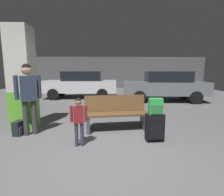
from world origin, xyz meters
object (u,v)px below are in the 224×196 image
object	(u,v)px
bench	(116,113)
backpack_dark_floor	(19,128)
parked_car_far	(81,84)
adult	(28,92)
suitcase	(155,127)
backpack_bright	(156,106)
structural_pillar	(22,79)
parked_car_near	(165,85)
child	(79,117)

from	to	relation	value
bench	backpack_dark_floor	size ratio (longest dim) A/B	4.86
backpack_dark_floor	parked_car_far	distance (m)	5.99
bench	adult	bearing A→B (deg)	-172.20
suitcase	adult	bearing A→B (deg)	170.31
backpack_bright	adult	world-z (taller)	adult
adult	suitcase	bearing A→B (deg)	-9.69
suitcase	adult	distance (m)	2.99
structural_pillar	backpack_dark_floor	distance (m)	1.26
suitcase	adult	world-z (taller)	adult
bench	suitcase	bearing A→B (deg)	-44.14
adult	parked_car_near	xyz separation A→B (m)	(4.77, 4.67, -0.23)
child	parked_car_far	distance (m)	6.66
backpack_bright	backpack_dark_floor	distance (m)	3.22
suitcase	parked_car_near	size ratio (longest dim) A/B	0.14
structural_pillar	adult	size ratio (longest dim) A/B	1.57
structural_pillar	suitcase	size ratio (longest dim) A/B	4.35
backpack_dark_floor	parked_car_far	bearing A→B (deg)	84.42
child	backpack_bright	bearing A→B (deg)	7.12
structural_pillar	parked_car_far	distance (m)	5.46
child	backpack_dark_floor	bearing A→B (deg)	156.82
structural_pillar	parked_car_far	size ratio (longest dim) A/B	0.64
structural_pillar	adult	world-z (taller)	structural_pillar
child	suitcase	bearing A→B (deg)	7.13
bench	adult	world-z (taller)	adult
child	parked_car_far	size ratio (longest dim) A/B	0.24
bench	adult	xyz separation A→B (m)	(-2.06, -0.28, 0.59)
backpack_dark_floor	parked_car_near	xyz separation A→B (m)	(5.04, 4.69, 0.64)
bench	backpack_dark_floor	world-z (taller)	bench
adult	parked_car_far	world-z (taller)	adult
structural_pillar	child	size ratio (longest dim) A/B	2.64
backpack_bright	bench	bearing A→B (deg)	135.84
structural_pillar	parked_car_near	world-z (taller)	structural_pillar
suitcase	parked_car_far	size ratio (longest dim) A/B	0.15
parked_car_far	parked_car_near	bearing A→B (deg)	-15.43
backpack_bright	parked_car_near	size ratio (longest dim) A/B	0.08
child	parked_car_near	xyz separation A→B (m)	(3.50, 5.35, 0.19)
structural_pillar	backpack_bright	bearing A→B (deg)	-17.06
backpack_dark_floor	backpack_bright	bearing A→B (deg)	-8.36
parked_car_near	bench	bearing A→B (deg)	-121.68
parked_car_near	suitcase	bearing A→B (deg)	-110.35
structural_pillar	suitcase	bearing A→B (deg)	-17.06
structural_pillar	backpack_dark_floor	size ratio (longest dim) A/B	7.73
bench	parked_car_far	bearing A→B (deg)	107.38
parked_car_near	structural_pillar	bearing A→B (deg)	-140.86
child	parked_car_far	bearing A→B (deg)	98.29
structural_pillar	backpack_bright	world-z (taller)	structural_pillar
bench	child	world-z (taller)	child
bench	backpack_dark_floor	distance (m)	2.37
adult	structural_pillar	bearing A→B (deg)	125.42
suitcase	backpack_bright	distance (m)	0.45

